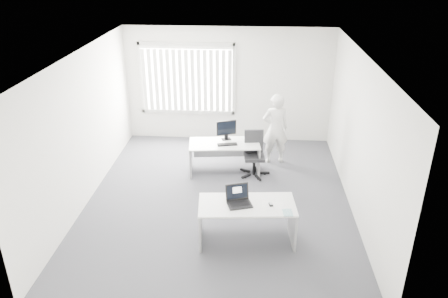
# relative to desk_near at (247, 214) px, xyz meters

# --- Properties ---
(ground) EXTENTS (6.00, 6.00, 0.00)m
(ground) POSITION_rel_desk_near_xyz_m (-0.56, 1.26, -0.51)
(ground) COLOR #585961
(ground) RESTS_ON ground
(wall_back) EXTENTS (5.00, 0.02, 2.80)m
(wall_back) POSITION_rel_desk_near_xyz_m (-0.56, 4.26, 0.89)
(wall_back) COLOR silver
(wall_back) RESTS_ON ground
(wall_front) EXTENTS (5.00, 0.02, 2.80)m
(wall_front) POSITION_rel_desk_near_xyz_m (-0.56, -1.74, 0.89)
(wall_front) COLOR silver
(wall_front) RESTS_ON ground
(wall_left) EXTENTS (0.02, 6.00, 2.80)m
(wall_left) POSITION_rel_desk_near_xyz_m (-3.06, 1.26, 0.89)
(wall_left) COLOR silver
(wall_left) RESTS_ON ground
(wall_right) EXTENTS (0.02, 6.00, 2.80)m
(wall_right) POSITION_rel_desk_near_xyz_m (1.94, 1.26, 0.89)
(wall_right) COLOR silver
(wall_right) RESTS_ON ground
(ceiling) EXTENTS (5.00, 6.00, 0.02)m
(ceiling) POSITION_rel_desk_near_xyz_m (-0.56, 1.26, 2.29)
(ceiling) COLOR silver
(ceiling) RESTS_ON wall_back
(window) EXTENTS (2.32, 0.06, 1.76)m
(window) POSITION_rel_desk_near_xyz_m (-1.56, 4.22, 1.04)
(window) COLOR #B5B5B1
(window) RESTS_ON wall_back
(blinds) EXTENTS (2.20, 0.10, 1.50)m
(blinds) POSITION_rel_desk_near_xyz_m (-1.56, 4.16, 1.01)
(blinds) COLOR white
(blinds) RESTS_ON wall_back
(desk_near) EXTENTS (1.61, 0.86, 0.71)m
(desk_near) POSITION_rel_desk_near_xyz_m (0.00, 0.00, 0.00)
(desk_near) COLOR silver
(desk_near) RESTS_ON ground
(desk_far) EXTENTS (1.55, 0.85, 0.68)m
(desk_far) POSITION_rel_desk_near_xyz_m (-0.53, 2.43, -0.02)
(desk_far) COLOR silver
(desk_far) RESTS_ON ground
(office_chair) EXTENTS (0.60, 0.60, 0.96)m
(office_chair) POSITION_rel_desk_near_xyz_m (0.10, 2.37, -0.21)
(office_chair) COLOR black
(office_chair) RESTS_ON ground
(person) EXTENTS (0.65, 0.49, 1.61)m
(person) POSITION_rel_desk_near_xyz_m (0.56, 2.99, 0.29)
(person) COLOR silver
(person) RESTS_ON ground
(laptop) EXTENTS (0.46, 0.43, 0.29)m
(laptop) POSITION_rel_desk_near_xyz_m (-0.12, -0.04, 0.34)
(laptop) COLOR black
(laptop) RESTS_ON desk_near
(paper_sheet) EXTENTS (0.34, 0.25, 0.00)m
(paper_sheet) POSITION_rel_desk_near_xyz_m (0.40, -0.01, 0.20)
(paper_sheet) COLOR white
(paper_sheet) RESTS_ON desk_near
(mouse) EXTENTS (0.07, 0.10, 0.04)m
(mouse) POSITION_rel_desk_near_xyz_m (0.38, -0.01, 0.22)
(mouse) COLOR silver
(mouse) RESTS_ON paper_sheet
(booklet) EXTENTS (0.16, 0.21, 0.01)m
(booklet) POSITION_rel_desk_near_xyz_m (0.64, -0.21, 0.20)
(booklet) COLOR white
(booklet) RESTS_ON desk_near
(keyboard) EXTENTS (0.43, 0.22, 0.02)m
(keyboard) POSITION_rel_desk_near_xyz_m (-0.47, 2.34, 0.18)
(keyboard) COLOR black
(keyboard) RESTS_ON desk_far
(monitor) EXTENTS (0.45, 0.27, 0.43)m
(monitor) POSITION_rel_desk_near_xyz_m (-0.50, 2.63, 0.38)
(monitor) COLOR black
(monitor) RESTS_ON desk_far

